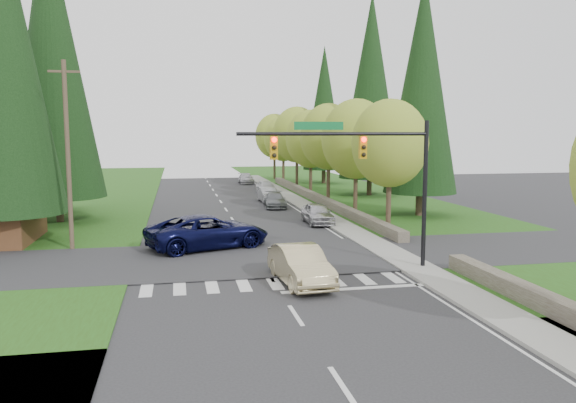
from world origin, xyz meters
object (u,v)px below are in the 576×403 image
object	(u,v)px
suv_navy	(208,232)
parked_car_c	(268,195)
parked_car_a	(318,213)
parked_car_b	(275,200)
parked_car_d	(266,187)
parked_car_e	(246,179)
sedan_champagne	(300,265)

from	to	relation	value
suv_navy	parked_car_c	distance (m)	20.71
parked_car_a	parked_car_b	distance (m)	9.18
parked_car_c	parked_car_d	xyz separation A→B (m)	(1.06, 8.01, -0.01)
parked_car_e	parked_car_d	bearing A→B (deg)	-86.37
parked_car_a	parked_car_e	bearing A→B (deg)	92.50
suv_navy	parked_car_e	xyz separation A→B (m)	(6.83, 38.96, -0.31)
parked_car_c	parked_car_d	distance (m)	8.08
sedan_champagne	parked_car_b	size ratio (longest dim) A/B	1.12
parked_car_a	parked_car_d	size ratio (longest dim) A/B	1.09
parked_car_c	sedan_champagne	bearing A→B (deg)	-98.80
sedan_champagne	parked_car_d	xyz separation A→B (m)	(4.20, 35.67, -0.12)
parked_car_b	parked_car_e	size ratio (longest dim) A/B	1.00
parked_car_d	parked_car_e	bearing A→B (deg)	89.84
sedan_champagne	parked_car_b	distance (m)	24.25
suv_navy	parked_car_c	size ratio (longest dim) A/B	1.62
sedan_champagne	parked_car_a	distance (m)	15.65
parked_car_b	parked_car_e	xyz separation A→B (m)	(0.33, 22.91, -0.00)
parked_car_b	parked_car_e	bearing A→B (deg)	94.85
parked_car_d	parked_car_c	bearing A→B (deg)	-101.33
parked_car_b	parked_car_c	xyz separation A→B (m)	(0.00, 3.61, 0.06)
parked_car_b	parked_car_e	world-z (taller)	parked_car_b
suv_navy	parked_car_a	size ratio (longest dim) A/B	1.56
parked_car_a	parked_car_d	bearing A→B (deg)	91.54
sedan_champagne	parked_car_e	world-z (taller)	sedan_champagne
sedan_champagne	suv_navy	xyz separation A→B (m)	(-3.35, 8.00, 0.14)
parked_car_e	sedan_champagne	bearing A→B (deg)	-94.27
sedan_champagne	suv_navy	size ratio (longest dim) A/B	0.72
suv_navy	parked_car_b	world-z (taller)	suv_navy
parked_car_c	parked_car_a	bearing A→B (deg)	-86.01
parked_car_d	parked_car_b	bearing A→B (deg)	-99.01
sedan_champagne	parked_car_a	world-z (taller)	sedan_champagne
suv_navy	parked_car_a	xyz separation A→B (m)	(7.90, 6.97, -0.20)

